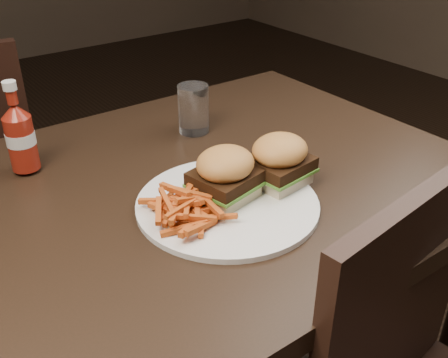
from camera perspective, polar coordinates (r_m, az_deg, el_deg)
dining_table at (r=0.97m, az=-6.39°, el=-2.31°), size 1.20×0.80×0.04m
plate at (r=0.90m, az=0.37°, el=-2.73°), size 0.32×0.32×0.01m
sandwich_half_a at (r=0.91m, az=0.13°, el=-1.35°), size 0.11×0.10×0.02m
sandwich_half_b at (r=0.96m, az=5.93°, el=0.24°), size 0.10×0.10×0.02m
fries_pile at (r=0.85m, az=-3.75°, el=-2.78°), size 0.13×0.13×0.05m
ketchup_bottle at (r=1.06m, az=-21.16°, el=3.66°), size 0.06×0.06×0.11m
tumbler at (r=1.15m, az=-3.35°, el=7.64°), size 0.09×0.09×0.11m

